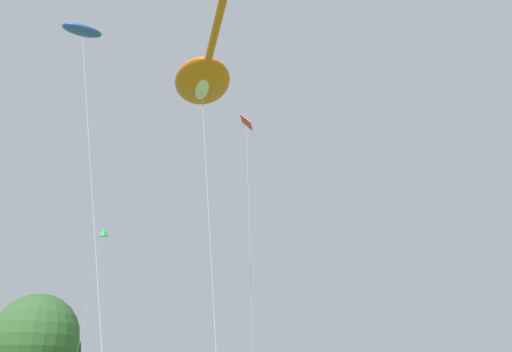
% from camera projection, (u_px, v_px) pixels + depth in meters
% --- Properties ---
extents(big_show_kite, '(4.12, 8.38, 14.61)m').
position_uv_depth(big_show_kite, '(203.00, 80.00, 22.75)').
color(big_show_kite, orange).
rests_on(big_show_kite, ground).
extents(small_kite_tiny_distant, '(1.68, 4.35, 12.54)m').
position_uv_depth(small_kite_tiny_distant, '(82.00, 32.00, 16.67)').
color(small_kite_tiny_distant, blue).
rests_on(small_kite_tiny_distant, ground).
extents(small_kite_box_yellow, '(1.12, 1.33, 10.10)m').
position_uv_depth(small_kite_box_yellow, '(103.00, 234.00, 29.24)').
color(small_kite_box_yellow, green).
rests_on(small_kite_box_yellow, ground).
extents(small_kite_triangle_green, '(1.52, 3.12, 17.91)m').
position_uv_depth(small_kite_triangle_green, '(247.00, 135.00, 32.91)').
color(small_kite_triangle_green, red).
rests_on(small_kite_triangle_green, ground).
extents(tree_pine_center, '(7.30, 7.30, 9.58)m').
position_uv_depth(tree_pine_center, '(36.00, 337.00, 45.28)').
color(tree_pine_center, '#513823').
rests_on(tree_pine_center, ground).
extents(tree_shrub_far, '(5.09, 5.09, 8.49)m').
position_uv_depth(tree_shrub_far, '(58.00, 350.00, 60.20)').
color(tree_shrub_far, '#513823').
rests_on(tree_shrub_far, ground).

